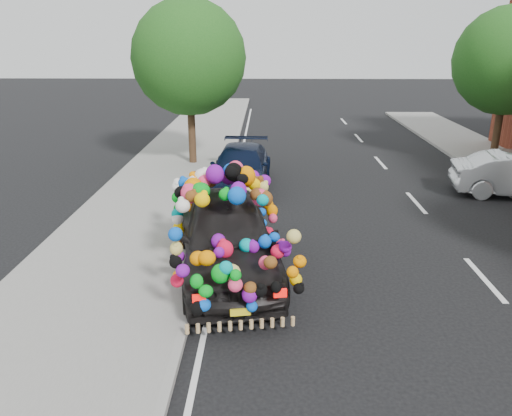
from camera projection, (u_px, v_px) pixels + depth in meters
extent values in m
plane|color=black|center=(311.00, 278.00, 10.45)|extent=(100.00, 100.00, 0.00)
cube|color=gray|center=(107.00, 273.00, 10.51)|extent=(4.00, 60.00, 0.12)
cube|color=gray|center=(199.00, 274.00, 10.47)|extent=(0.15, 60.00, 0.13)
cylinder|color=#332114|center=(192.00, 130.00, 19.04)|extent=(0.28, 0.28, 2.73)
sphere|color=#184C14|center=(189.00, 57.00, 18.16)|extent=(4.20, 4.20, 4.20)
cylinder|color=#332114|center=(497.00, 130.00, 19.30)|extent=(0.28, 0.28, 2.64)
sphere|color=#184C14|center=(508.00, 61.00, 18.45)|extent=(4.00, 4.00, 4.00)
imported|color=black|center=(227.00, 236.00, 10.43)|extent=(2.71, 5.13, 1.66)
cube|color=red|center=(199.00, 299.00, 8.06)|extent=(0.23, 0.09, 0.14)
cube|color=red|center=(280.00, 293.00, 8.23)|extent=(0.23, 0.09, 0.14)
cube|color=yellow|center=(240.00, 312.00, 8.23)|extent=(0.34, 0.09, 0.12)
imported|color=black|center=(240.00, 168.00, 16.44)|extent=(2.10, 4.69, 1.33)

